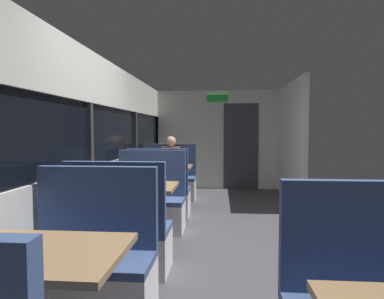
{
  "coord_description": "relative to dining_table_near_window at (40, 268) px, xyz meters",
  "views": [
    {
      "loc": [
        0.07,
        -3.81,
        1.39
      ],
      "look_at": [
        -0.53,
        3.42,
        0.97
      ],
      "focal_mm": 31.78,
      "sensor_mm": 36.0,
      "label": 1
    }
  ],
  "objects": [
    {
      "name": "bench_far_window_facing_entry",
      "position": [
        0.0,
        4.99,
        -0.31
      ],
      "size": [
        0.95,
        0.5,
        1.1
      ],
      "color": "silver",
      "rests_on": "ground_plane"
    },
    {
      "name": "coffee_cup_secondary",
      "position": [
        -0.13,
        -0.04,
        0.15
      ],
      "size": [
        0.07,
        0.07,
        0.09
      ],
      "color": "#B23333",
      "rests_on": "dining_table_near_window"
    },
    {
      "name": "carriage_end_bulkhead",
      "position": [
        0.95,
        6.28,
        0.5
      ],
      "size": [
        2.9,
        0.11,
        2.3
      ],
      "color": "beige",
      "rests_on": "ground_plane"
    },
    {
      "name": "dining_table_far_window",
      "position": [
        0.0,
        4.29,
        0.0
      ],
      "size": [
        0.9,
        0.7,
        0.74
      ],
      "color": "#9E9EA3",
      "rests_on": "ground_plane"
    },
    {
      "name": "bench_mid_window_facing_end",
      "position": [
        0.0,
        1.45,
        -0.31
      ],
      "size": [
        0.95,
        0.5,
        1.1
      ],
      "color": "silver",
      "rests_on": "ground_plane"
    },
    {
      "name": "dining_table_near_window",
      "position": [
        0.0,
        0.0,
        0.0
      ],
      "size": [
        0.9,
        0.7,
        0.74
      ],
      "color": "#9E9EA3",
      "rests_on": "ground_plane"
    },
    {
      "name": "coffee_cup_primary",
      "position": [
        0.05,
        4.3,
        0.15
      ],
      "size": [
        0.07,
        0.07,
        0.09
      ],
      "color": "#B23333",
      "rests_on": "dining_table_far_window"
    },
    {
      "name": "bench_near_window_facing_entry",
      "position": [
        0.0,
        0.7,
        -0.31
      ],
      "size": [
        0.95,
        0.5,
        1.1
      ],
      "color": "silver",
      "rests_on": "ground_plane"
    },
    {
      "name": "seated_passenger",
      "position": [
        0.0,
        4.92,
        -0.1
      ],
      "size": [
        0.47,
        0.55,
        1.26
      ],
      "color": "#26262D",
      "rests_on": "ground_plane"
    },
    {
      "name": "carriage_aisle_panel_right",
      "position": [
        2.34,
        5.09,
        0.51
      ],
      "size": [
        0.08,
        2.4,
        2.3
      ],
      "primitive_type": "cube",
      "color": "beige",
      "rests_on": "ground_plane"
    },
    {
      "name": "dining_table_mid_window",
      "position": [
        0.0,
        2.15,
        0.0
      ],
      "size": [
        0.9,
        0.7,
        0.74
      ],
      "color": "#9E9EA3",
      "rests_on": "ground_plane"
    },
    {
      "name": "carriage_window_panel_left",
      "position": [
        -0.56,
        2.09,
        0.47
      ],
      "size": [
        0.09,
        8.48,
        2.3
      ],
      "color": "beige",
      "rests_on": "ground_plane"
    },
    {
      "name": "ground_plane",
      "position": [
        0.89,
        2.09,
        -0.65
      ],
      "size": [
        3.3,
        9.2,
        0.02
      ],
      "primitive_type": "cube",
      "color": "#423F44"
    },
    {
      "name": "bench_far_window_facing_end",
      "position": [
        0.0,
        3.6,
        -0.31
      ],
      "size": [
        0.95,
        0.5,
        1.1
      ],
      "color": "silver",
      "rests_on": "ground_plane"
    },
    {
      "name": "bench_mid_window_facing_entry",
      "position": [
        0.0,
        2.85,
        -0.31
      ],
      "size": [
        0.95,
        0.5,
        1.1
      ],
      "color": "silver",
      "rests_on": "ground_plane"
    }
  ]
}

